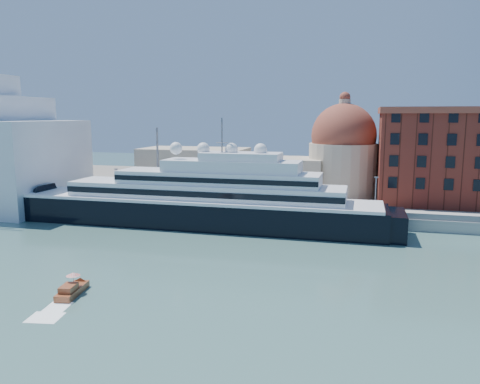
# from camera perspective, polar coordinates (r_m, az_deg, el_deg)

# --- Properties ---
(ground) EXTENTS (400.00, 400.00, 0.00)m
(ground) POSITION_cam_1_polar(r_m,az_deg,el_deg) (77.75, -6.41, -8.14)
(ground) COLOR #365D5D
(ground) RESTS_ON ground
(quay) EXTENTS (180.00, 10.00, 2.50)m
(quay) POSITION_cam_1_polar(r_m,az_deg,el_deg) (108.84, 0.02, -2.36)
(quay) COLOR gray
(quay) RESTS_ON ground
(land) EXTENTS (260.00, 72.00, 2.00)m
(land) POSITION_cam_1_polar(r_m,az_deg,el_deg) (148.31, 4.04, 0.63)
(land) COLOR slate
(land) RESTS_ON ground
(quay_fence) EXTENTS (180.00, 0.10, 1.20)m
(quay_fence) POSITION_cam_1_polar(r_m,az_deg,el_deg) (104.21, -0.61, -1.85)
(quay_fence) COLOR slate
(quay_fence) RESTS_ON quay
(superyacht) EXTENTS (89.20, 12.37, 26.66)m
(superyacht) POSITION_cam_1_polar(r_m,az_deg,el_deg) (100.82, -6.81, -1.42)
(superyacht) COLOR black
(superyacht) RESTS_ON ground
(service_barge) EXTENTS (12.34, 7.04, 2.64)m
(service_barge) POSITION_cam_1_polar(r_m,az_deg,el_deg) (115.16, -22.42, -2.68)
(service_barge) COLOR white
(service_barge) RESTS_ON ground
(water_taxi) EXTENTS (3.07, 6.47, 2.95)m
(water_taxi) POSITION_cam_1_polar(r_m,az_deg,el_deg) (66.21, -19.83, -11.14)
(water_taxi) COLOR maroon
(water_taxi) RESTS_ON ground
(warehouse) EXTENTS (43.00, 19.00, 23.25)m
(warehouse) POSITION_cam_1_polar(r_m,az_deg,el_deg) (124.04, 26.34, 3.96)
(warehouse) COLOR maroon
(warehouse) RESTS_ON land
(church) EXTENTS (66.00, 18.00, 25.50)m
(church) POSITION_cam_1_polar(r_m,az_deg,el_deg) (129.10, 5.45, 3.76)
(church) COLOR beige
(church) RESTS_ON land
(lamp_posts) EXTENTS (120.80, 2.40, 18.00)m
(lamp_posts) POSITION_cam_1_polar(r_m,az_deg,el_deg) (109.70, -6.63, 2.21)
(lamp_posts) COLOR slate
(lamp_posts) RESTS_ON quay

